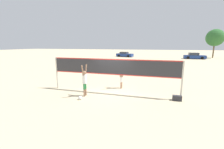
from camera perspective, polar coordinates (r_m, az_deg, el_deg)
ground_plane at (r=10.46m, az=-0.00°, el=-6.97°), size 200.00×200.00×0.00m
volleyball_net at (r=10.06m, az=-0.00°, el=2.25°), size 8.86×0.10×2.35m
player_spiker at (r=9.72m, az=-10.39°, el=-2.01°), size 0.28×0.69×2.05m
player_blocker at (r=11.32m, az=3.64°, el=0.39°), size 0.28×0.71×2.17m
volleyball at (r=9.37m, az=-12.04°, el=-8.68°), size 0.22×0.22×0.22m
gear_bag at (r=9.81m, az=23.55°, el=-8.23°), size 0.51×0.25×0.31m
parked_car_near at (r=40.90m, az=28.84°, el=6.14°), size 4.81×2.08×1.47m
parked_car_mid at (r=42.40m, az=4.84°, el=7.58°), size 4.89×2.78×1.40m
tree_left_cluster at (r=46.96m, az=34.62°, el=11.46°), size 4.27×4.27×7.23m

